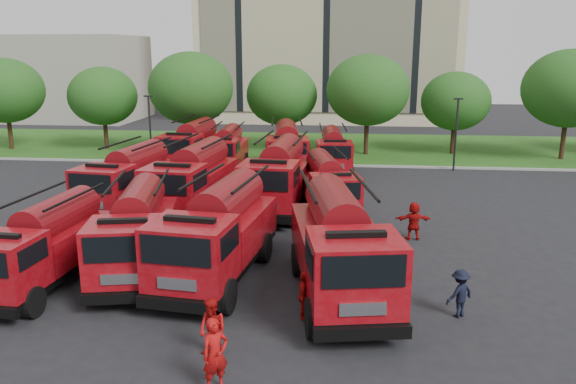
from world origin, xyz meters
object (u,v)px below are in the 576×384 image
at_px(fire_truck_2, 218,232).
at_px(fire_truck_5, 193,180).
at_px(fire_truck_7, 327,186).
at_px(firefighter_1, 214,358).
at_px(fire_truck_0, 43,245).
at_px(fire_truck_1, 137,232).
at_px(firefighter_2, 303,318).
at_px(firefighter_4, 154,257).
at_px(fire_truck_10, 287,150).
at_px(firefighter_5, 413,239).
at_px(fire_truck_6, 278,176).
at_px(fire_truck_4, 129,179).
at_px(firefighter_3, 458,316).
at_px(fire_truck_8, 193,147).
at_px(fire_truck_9, 227,150).
at_px(fire_truck_11, 333,152).
at_px(fire_truck_3, 340,246).

relative_size(fire_truck_2, fire_truck_5, 0.99).
height_order(fire_truck_7, firefighter_1, fire_truck_7).
distance_m(fire_truck_0, fire_truck_2, 6.22).
bearing_deg(fire_truck_2, fire_truck_1, -174.75).
relative_size(firefighter_2, firefighter_4, 0.79).
distance_m(fire_truck_10, firefighter_5, 14.61).
xyz_separation_m(fire_truck_6, fire_truck_7, (2.60, -0.70, -0.30)).
xyz_separation_m(fire_truck_4, firefighter_3, (15.05, -10.88, -1.69)).
relative_size(firefighter_4, firefighter_5, 1.13).
height_order(firefighter_1, firefighter_5, firefighter_1).
height_order(firefighter_2, firefighter_4, firefighter_4).
height_order(fire_truck_10, firefighter_2, fire_truck_10).
bearing_deg(fire_truck_7, firefighter_2, -103.48).
xyz_separation_m(fire_truck_2, firefighter_2, (3.40, -3.03, -1.76)).
relative_size(fire_truck_0, fire_truck_5, 0.84).
bearing_deg(firefighter_1, fire_truck_8, 139.59).
distance_m(fire_truck_2, fire_truck_4, 10.86).
distance_m(fire_truck_8, firefighter_3, 25.47).
height_order(fire_truck_2, fire_truck_6, fire_truck_6).
xyz_separation_m(fire_truck_9, firefighter_2, (7.08, -21.96, -1.52)).
relative_size(fire_truck_4, firefighter_4, 3.86).
distance_m(fire_truck_4, fire_truck_10, 11.91).
bearing_deg(fire_truck_9, fire_truck_4, -108.62).
height_order(fire_truck_4, fire_truck_11, fire_truck_4).
height_order(fire_truck_0, firefighter_3, fire_truck_0).
bearing_deg(fire_truck_8, fire_truck_2, -68.55).
bearing_deg(fire_truck_4, firefighter_3, -28.92).
xyz_separation_m(fire_truck_3, firefighter_1, (-3.40, -4.48, -1.81)).
distance_m(fire_truck_8, fire_truck_11, 9.80).
distance_m(fire_truck_2, firefighter_5, 9.45).
bearing_deg(fire_truck_0, firefighter_1, -27.09).
height_order(fire_truck_10, fire_truck_11, fire_truck_10).
bearing_deg(fire_truck_4, firefighter_4, -55.07).
xyz_separation_m(fire_truck_6, fire_truck_10, (-0.44, 8.44, -0.06)).
relative_size(fire_truck_2, firefighter_3, 5.04).
height_order(fire_truck_1, fire_truck_10, fire_truck_10).
distance_m(fire_truck_10, firefighter_4, 16.59).
height_order(fire_truck_11, firefighter_5, fire_truck_11).
bearing_deg(fire_truck_2, fire_truck_7, 73.60).
bearing_deg(firefighter_4, firefighter_3, 176.29).
bearing_deg(firefighter_1, firefighter_5, 91.65).
height_order(fire_truck_0, fire_truck_1, fire_truck_1).
distance_m(fire_truck_9, firefighter_3, 24.49).
distance_m(fire_truck_0, fire_truck_1, 3.25).
bearing_deg(fire_truck_5, fire_truck_9, 98.10).
height_order(fire_truck_6, fire_truck_7, fire_truck_6).
height_order(fire_truck_1, fire_truck_5, fire_truck_5).
height_order(fire_truck_2, fire_truck_3, fire_truck_3).
bearing_deg(fire_truck_8, fire_truck_4, -90.48).
xyz_separation_m(fire_truck_10, fire_truck_11, (3.08, 1.13, -0.25)).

